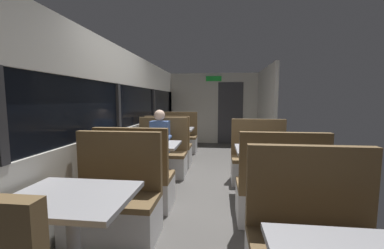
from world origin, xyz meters
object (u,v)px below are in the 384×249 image
object	(u,v)px
dining_table_far_window	(175,132)
bench_far_window_facing_entry	(180,140)
dining_table_near_window	(72,207)
seated_passenger	(160,148)
bench_near_window_facing_entry	(114,206)
dining_table_rear_aisle	(267,156)
bench_rear_aisle_facing_entry	(259,164)
bench_mid_window_facing_entry	(162,158)
dining_table_mid_window	(151,150)
bench_rear_aisle_facing_end	(278,196)
coffee_cup_primary	(165,141)
bench_far_window_facing_end	(169,151)
bench_mid_window_facing_end	(136,184)

from	to	relation	value
dining_table_far_window	bench_far_window_facing_entry	bearing A→B (deg)	90.00
dining_table_near_window	seated_passenger	distance (m)	2.70
bench_near_window_facing_entry	seated_passenger	bearing A→B (deg)	90.00
dining_table_rear_aisle	bench_rear_aisle_facing_entry	bearing A→B (deg)	90.00
dining_table_far_window	dining_table_rear_aisle	bearing A→B (deg)	-51.78
bench_mid_window_facing_entry	dining_table_far_window	xyz separation A→B (m)	(0.00, 1.37, 0.31)
bench_far_window_facing_entry	bench_rear_aisle_facing_entry	xyz separation A→B (m)	(1.79, -2.27, 0.00)
bench_near_window_facing_entry	dining_table_rear_aisle	xyz separation A→B (m)	(1.79, 1.17, 0.31)
bench_rear_aisle_facing_entry	dining_table_mid_window	bearing A→B (deg)	-164.41
dining_table_mid_window	bench_far_window_facing_entry	xyz separation A→B (m)	(0.00, 2.77, -0.31)
bench_mid_window_facing_entry	dining_table_far_window	world-z (taller)	bench_mid_window_facing_entry
bench_rear_aisle_facing_end	coffee_cup_primary	xyz separation A→B (m)	(-1.58, 0.96, 0.46)
dining_table_near_window	dining_table_rear_aisle	world-z (taller)	same
bench_far_window_facing_end	dining_table_mid_window	bearing A→B (deg)	-90.00
dining_table_rear_aisle	seated_passenger	size ratio (longest dim) A/B	0.71
bench_far_window_facing_entry	seated_passenger	size ratio (longest dim) A/B	0.87
bench_far_window_facing_entry	bench_mid_window_facing_end	bearing A→B (deg)	-90.00
bench_far_window_facing_entry	bench_rear_aisle_facing_end	size ratio (longest dim) A/B	1.00
dining_table_rear_aisle	bench_mid_window_facing_end	bearing A→B (deg)	-164.41
bench_mid_window_facing_end	bench_far_window_facing_entry	xyz separation A→B (m)	(0.00, 3.47, 0.00)
bench_mid_window_facing_entry	seated_passenger	world-z (taller)	seated_passenger
dining_table_near_window	bench_near_window_facing_entry	distance (m)	0.77
bench_rear_aisle_facing_entry	coffee_cup_primary	distance (m)	1.70
dining_table_far_window	bench_rear_aisle_facing_end	xyz separation A→B (m)	(1.79, -2.97, -0.31)
bench_near_window_facing_entry	bench_far_window_facing_entry	bearing A→B (deg)	90.00
dining_table_mid_window	coffee_cup_primary	size ratio (longest dim) A/B	10.00
dining_table_near_window	dining_table_far_window	bearing A→B (deg)	90.00
coffee_cup_primary	bench_mid_window_facing_end	bearing A→B (deg)	-105.80
dining_table_rear_aisle	coffee_cup_primary	bearing A→B (deg)	170.70
dining_table_rear_aisle	seated_passenger	world-z (taller)	seated_passenger
bench_mid_window_facing_end	seated_passenger	xyz separation A→B (m)	(0.00, 1.33, 0.21)
dining_table_far_window	coffee_cup_primary	bearing A→B (deg)	-83.93
bench_far_window_facing_end	coffee_cup_primary	distance (m)	1.41
bench_mid_window_facing_end	coffee_cup_primary	world-z (taller)	bench_mid_window_facing_end
bench_mid_window_facing_entry	bench_rear_aisle_facing_entry	xyz separation A→B (m)	(1.79, -0.20, 0.00)
bench_rear_aisle_facing_entry	bench_mid_window_facing_end	bearing A→B (deg)	-146.19
dining_table_mid_window	dining_table_far_window	xyz separation A→B (m)	(0.00, 2.07, 0.00)
bench_far_window_facing_end	bench_far_window_facing_entry	distance (m)	1.40
dining_table_mid_window	dining_table_far_window	distance (m)	2.07
bench_near_window_facing_entry	dining_table_mid_window	world-z (taller)	bench_near_window_facing_entry
bench_near_window_facing_entry	seated_passenger	xyz separation A→B (m)	(0.00, 2.00, 0.21)
dining_table_rear_aisle	bench_far_window_facing_end	bearing A→B (deg)	138.68
bench_far_window_facing_end	seated_passenger	distance (m)	0.78
dining_table_mid_window	bench_far_window_facing_end	size ratio (longest dim) A/B	0.82
bench_mid_window_facing_entry	seated_passenger	bearing A→B (deg)	-90.00
dining_table_far_window	bench_mid_window_facing_entry	bearing A→B (deg)	-90.00
seated_passenger	bench_rear_aisle_facing_end	bearing A→B (deg)	-40.46
seated_passenger	dining_table_near_window	bearing A→B (deg)	-90.00
dining_table_mid_window	bench_mid_window_facing_end	world-z (taller)	bench_mid_window_facing_end
bench_near_window_facing_entry	dining_table_rear_aisle	size ratio (longest dim) A/B	1.22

